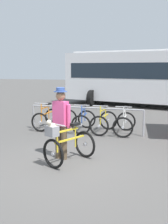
# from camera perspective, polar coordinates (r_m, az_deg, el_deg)

# --- Properties ---
(ground_plane) EXTENTS (80.00, 80.00, 0.00)m
(ground_plane) POSITION_cam_1_polar(r_m,az_deg,el_deg) (6.35, -3.13, -10.92)
(ground_plane) COLOR #514F4C
(bike_rack_rail) EXTENTS (3.91, 0.17, 0.88)m
(bike_rack_rail) POSITION_cam_1_polar(r_m,az_deg,el_deg) (9.20, 0.30, -0.12)
(bike_rack_rail) COLOR #99999E
(bike_rack_rail) RESTS_ON ground
(racked_bike_orange) EXTENTS (0.73, 1.13, 0.97)m
(racked_bike_orange) POSITION_cam_1_polar(r_m,az_deg,el_deg) (9.94, -7.76, -1.35)
(racked_bike_orange) COLOR black
(racked_bike_orange) RESTS_ON ground
(racked_bike_black) EXTENTS (0.75, 1.14, 0.97)m
(racked_bike_black) POSITION_cam_1_polar(r_m,az_deg,el_deg) (9.68, -3.98, -1.58)
(racked_bike_black) COLOR black
(racked_bike_black) RESTS_ON ground
(racked_bike_blue) EXTENTS (0.73, 1.13, 0.97)m
(racked_bike_blue) POSITION_cam_1_polar(r_m,az_deg,el_deg) (9.46, -0.01, -1.82)
(racked_bike_blue) COLOR black
(racked_bike_blue) RESTS_ON ground
(racked_bike_yellow) EXTENTS (0.79, 1.18, 0.98)m
(racked_bike_yellow) POSITION_cam_1_polar(r_m,az_deg,el_deg) (9.29, 4.14, -2.05)
(racked_bike_yellow) COLOR black
(racked_bike_yellow) RESTS_ON ground
(racked_bike_white) EXTENTS (0.67, 1.09, 0.97)m
(racked_bike_white) POSITION_cam_1_polar(r_m,az_deg,el_deg) (9.16, 8.42, -2.28)
(racked_bike_white) COLOR black
(racked_bike_white) RESTS_ON ground
(featured_bicycle) EXTENTS (1.09, 1.26, 1.09)m
(featured_bicycle) POSITION_cam_1_polar(r_m,az_deg,el_deg) (6.28, -3.77, -6.48)
(featured_bicycle) COLOR black
(featured_bicycle) RESTS_ON ground
(person_with_featured_bike) EXTENTS (0.51, 0.32, 1.72)m
(person_with_featured_bike) POSITION_cam_1_polar(r_m,az_deg,el_deg) (6.54, -4.81, -1.70)
(person_with_featured_bike) COLOR brown
(person_with_featured_bike) RESTS_ON ground
(bus_distant) EXTENTS (10.30, 4.79, 3.08)m
(bus_distant) POSITION_cam_1_polar(r_m,az_deg,el_deg) (15.71, 14.50, 7.37)
(bus_distant) COLOR silver
(bus_distant) RESTS_ON ground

